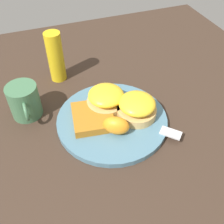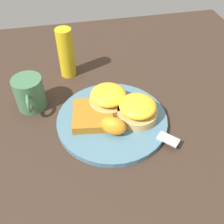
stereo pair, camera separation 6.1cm
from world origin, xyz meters
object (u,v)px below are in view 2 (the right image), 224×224
at_px(orange_wedge, 113,126).
at_px(condiment_bottle, 66,53).
at_px(cup, 30,93).
at_px(fork, 139,125).
at_px(sandwich_benedict_left, 137,110).
at_px(hashbrown_patty, 93,115).
at_px(sandwich_benedict_right, 110,98).

bearing_deg(orange_wedge, condiment_bottle, -163.52).
xyz_separation_m(cup, condiment_bottle, (-0.12, 0.10, 0.03)).
relative_size(fork, condiment_bottle, 1.24).
distance_m(sandwich_benedict_left, orange_wedge, 0.07).
height_order(orange_wedge, condiment_bottle, condiment_bottle).
bearing_deg(cup, condiment_bottle, 139.16).
bearing_deg(hashbrown_patty, sandwich_benedict_left, 79.00).
xyz_separation_m(orange_wedge, fork, (-0.01, 0.06, -0.02)).
height_order(sandwich_benedict_right, hashbrown_patty, sandwich_benedict_right).
relative_size(sandwich_benedict_right, fork, 0.54).
relative_size(fork, cup, 1.72).
bearing_deg(fork, sandwich_benedict_right, -147.81).
bearing_deg(fork, sandwich_benedict_left, 173.24).
bearing_deg(sandwich_benedict_left, sandwich_benedict_right, -134.24).
bearing_deg(orange_wedge, sandwich_benedict_right, 172.96).
relative_size(sandwich_benedict_right, orange_wedge, 1.58).
bearing_deg(fork, hashbrown_patty, -115.75).
distance_m(sandwich_benedict_left, sandwich_benedict_right, 0.08).
xyz_separation_m(sandwich_benedict_right, orange_wedge, (0.09, -0.01, -0.00)).
relative_size(sandwich_benedict_left, fork, 0.54).
xyz_separation_m(sandwich_benedict_right, condiment_bottle, (-0.18, -0.09, 0.03)).
distance_m(orange_wedge, cup, 0.23).
xyz_separation_m(sandwich_benedict_right, cup, (-0.06, -0.19, 0.00)).
relative_size(orange_wedge, fork, 0.34).
bearing_deg(condiment_bottle, sandwich_benedict_right, 26.79).
height_order(sandwich_benedict_right, orange_wedge, sandwich_benedict_right).
distance_m(orange_wedge, fork, 0.07).
bearing_deg(sandwich_benedict_left, fork, -6.76).
bearing_deg(sandwich_benedict_left, hashbrown_patty, -101.00).
bearing_deg(condiment_bottle, cup, -40.84).
bearing_deg(sandwich_benedict_right, sandwich_benedict_left, 45.76).
distance_m(hashbrown_patty, fork, 0.11).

